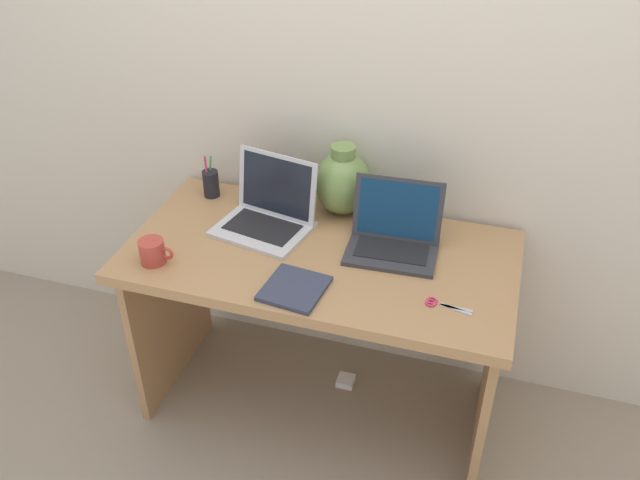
{
  "coord_description": "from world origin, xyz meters",
  "views": [
    {
      "loc": [
        0.55,
        -1.79,
        2.08
      ],
      "look_at": [
        0.0,
        0.0,
        0.8
      ],
      "focal_mm": 37.38,
      "sensor_mm": 36.0,
      "label": 1
    }
  ],
  "objects_px": {
    "scissors": "(440,304)",
    "power_brick": "(346,381)",
    "pen_cup": "(211,183)",
    "green_vase": "(343,182)",
    "notebook_stack": "(294,288)",
    "laptop_right": "(395,231)",
    "coffee_mug": "(153,252)",
    "laptop_left": "(269,209)"
  },
  "relations": [
    {
      "from": "scissors",
      "to": "power_brick",
      "type": "distance_m",
      "value": 0.87
    },
    {
      "from": "pen_cup",
      "to": "power_brick",
      "type": "relative_size",
      "value": 2.44
    },
    {
      "from": "green_vase",
      "to": "power_brick",
      "type": "xyz_separation_m",
      "value": [
        0.07,
        -0.15,
        -0.86
      ]
    },
    {
      "from": "notebook_stack",
      "to": "power_brick",
      "type": "distance_m",
      "value": 0.83
    },
    {
      "from": "laptop_right",
      "to": "notebook_stack",
      "type": "xyz_separation_m",
      "value": [
        -0.25,
        -0.33,
        -0.06
      ]
    },
    {
      "from": "laptop_right",
      "to": "green_vase",
      "type": "height_order",
      "value": "green_vase"
    },
    {
      "from": "green_vase",
      "to": "pen_cup",
      "type": "height_order",
      "value": "green_vase"
    },
    {
      "from": "notebook_stack",
      "to": "green_vase",
      "type": "bearing_deg",
      "value": 88.23
    },
    {
      "from": "notebook_stack",
      "to": "coffee_mug",
      "type": "xyz_separation_m",
      "value": [
        -0.5,
        0.01,
        0.03
      ]
    },
    {
      "from": "pen_cup",
      "to": "laptop_left",
      "type": "bearing_deg",
      "value": -23.67
    },
    {
      "from": "laptop_left",
      "to": "laptop_right",
      "type": "bearing_deg",
      "value": -0.91
    },
    {
      "from": "green_vase",
      "to": "power_brick",
      "type": "height_order",
      "value": "green_vase"
    },
    {
      "from": "notebook_stack",
      "to": "coffee_mug",
      "type": "distance_m",
      "value": 0.5
    },
    {
      "from": "notebook_stack",
      "to": "coffee_mug",
      "type": "height_order",
      "value": "coffee_mug"
    },
    {
      "from": "green_vase",
      "to": "power_brick",
      "type": "distance_m",
      "value": 0.88
    },
    {
      "from": "pen_cup",
      "to": "scissors",
      "type": "relative_size",
      "value": 1.16
    },
    {
      "from": "laptop_right",
      "to": "green_vase",
      "type": "relative_size",
      "value": 1.18
    },
    {
      "from": "laptop_right",
      "to": "green_vase",
      "type": "distance_m",
      "value": 0.3
    },
    {
      "from": "laptop_left",
      "to": "notebook_stack",
      "type": "relative_size",
      "value": 1.85
    },
    {
      "from": "laptop_left",
      "to": "green_vase",
      "type": "distance_m",
      "value": 0.29
    },
    {
      "from": "coffee_mug",
      "to": "pen_cup",
      "type": "distance_m",
      "value": 0.46
    },
    {
      "from": "pen_cup",
      "to": "coffee_mug",
      "type": "bearing_deg",
      "value": -89.97
    },
    {
      "from": "green_vase",
      "to": "scissors",
      "type": "relative_size",
      "value": 1.83
    },
    {
      "from": "laptop_right",
      "to": "power_brick",
      "type": "xyz_separation_m",
      "value": [
        -0.16,
        0.02,
        -0.8
      ]
    },
    {
      "from": "green_vase",
      "to": "coffee_mug",
      "type": "distance_m",
      "value": 0.73
    },
    {
      "from": "coffee_mug",
      "to": "notebook_stack",
      "type": "bearing_deg",
      "value": -0.68
    },
    {
      "from": "power_brick",
      "to": "scissors",
      "type": "bearing_deg",
      "value": -38.44
    },
    {
      "from": "laptop_left",
      "to": "scissors",
      "type": "bearing_deg",
      "value": -22.47
    },
    {
      "from": "laptop_left",
      "to": "power_brick",
      "type": "bearing_deg",
      "value": 2.74
    },
    {
      "from": "green_vase",
      "to": "laptop_left",
      "type": "bearing_deg",
      "value": -143.52
    },
    {
      "from": "green_vase",
      "to": "notebook_stack",
      "type": "distance_m",
      "value": 0.52
    },
    {
      "from": "power_brick",
      "to": "laptop_right",
      "type": "bearing_deg",
      "value": -7.65
    },
    {
      "from": "coffee_mug",
      "to": "scissors",
      "type": "xyz_separation_m",
      "value": [
        0.96,
        0.06,
        -0.04
      ]
    },
    {
      "from": "notebook_stack",
      "to": "power_brick",
      "type": "xyz_separation_m",
      "value": [
        0.09,
        0.35,
        -0.74
      ]
    },
    {
      "from": "laptop_left",
      "to": "notebook_stack",
      "type": "bearing_deg",
      "value": -58.04
    },
    {
      "from": "scissors",
      "to": "coffee_mug",
      "type": "bearing_deg",
      "value": -176.53
    },
    {
      "from": "laptop_left",
      "to": "pen_cup",
      "type": "distance_m",
      "value": 0.32
    },
    {
      "from": "laptop_left",
      "to": "notebook_stack",
      "type": "height_order",
      "value": "laptop_left"
    },
    {
      "from": "coffee_mug",
      "to": "scissors",
      "type": "bearing_deg",
      "value": 3.47
    },
    {
      "from": "laptop_left",
      "to": "laptop_right",
      "type": "relative_size",
      "value": 1.14
    },
    {
      "from": "laptop_left",
      "to": "power_brick",
      "type": "xyz_separation_m",
      "value": [
        0.3,
        0.01,
        -0.8
      ]
    },
    {
      "from": "green_vase",
      "to": "notebook_stack",
      "type": "xyz_separation_m",
      "value": [
        -0.02,
        -0.51,
        -0.12
      ]
    }
  ]
}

